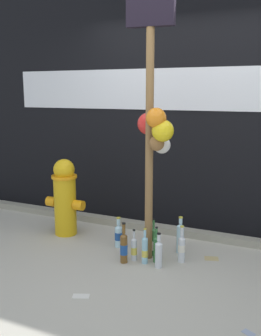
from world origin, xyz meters
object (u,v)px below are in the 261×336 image
object	(u,v)px
bottle_1	(124,247)
bottle_4	(159,253)
bottle_0	(182,248)
bottle_5	(145,250)
bottle_8	(156,248)
fire_hydrant	(65,197)
bottle_2	(134,249)
bottle_7	(180,237)
memorial_post	(154,106)
bottle_3	(153,242)
bottle_6	(119,235)

from	to	relation	value
bottle_1	bottle_4	distance (m)	0.35
bottle_0	bottle_5	size ratio (longest dim) A/B	1.04
bottle_4	bottle_8	world-z (taller)	bottle_8
bottle_8	fire_hydrant	bearing A→B (deg)	167.10
fire_hydrant	bottle_2	size ratio (longest dim) A/B	2.80
bottle_8	bottle_7	bearing A→B (deg)	65.02
memorial_post	bottle_1	distance (m)	1.38
bottle_0	bottle_8	bearing A→B (deg)	-155.26
bottle_0	bottle_3	world-z (taller)	bottle_3
bottle_4	bottle_2	bearing A→B (deg)	169.64
bottle_3	bottle_4	distance (m)	0.29
bottle_0	bottle_7	world-z (taller)	bottle_7
bottle_1	bottle_6	bearing A→B (deg)	123.51
bottle_0	bottle_6	world-z (taller)	bottle_0
fire_hydrant	bottle_6	distance (m)	0.80
fire_hydrant	bottle_7	size ratio (longest dim) A/B	2.30
memorial_post	fire_hydrant	bearing A→B (deg)	169.40
bottle_2	bottle_6	bearing A→B (deg)	140.11
fire_hydrant	bottle_3	distance (m)	1.19
bottle_5	bottle_1	bearing A→B (deg)	-160.20
bottle_0	bottle_7	bearing A→B (deg)	110.41
memorial_post	bottle_5	bearing A→B (deg)	-99.42
memorial_post	bottle_4	world-z (taller)	memorial_post
bottle_0	bottle_2	world-z (taller)	bottle_0
memorial_post	bottle_0	world-z (taller)	memorial_post
bottle_1	bottle_4	xyz separation A→B (m)	(0.34, 0.04, -0.01)
bottle_3	bottle_4	xyz separation A→B (m)	(0.15, -0.25, 0.00)
bottle_2	bottle_3	bearing A→B (deg)	56.55
bottle_1	bottle_0	bearing A→B (deg)	25.60
fire_hydrant	bottle_7	world-z (taller)	fire_hydrant
memorial_post	bottle_6	bearing A→B (deg)	164.20
memorial_post	bottle_2	world-z (taller)	memorial_post
fire_hydrant	bottle_7	distance (m)	1.40
bottle_1	bottle_3	xyz separation A→B (m)	(0.20, 0.28, -0.01)
bottle_3	bottle_7	xyz separation A→B (m)	(0.23, 0.17, 0.03)
fire_hydrant	bottle_1	world-z (taller)	fire_hydrant
memorial_post	bottle_7	bearing A→B (deg)	49.04
bottle_6	bottle_5	bearing A→B (deg)	-32.26
fire_hydrant	bottle_5	size ratio (longest dim) A/B	2.50
bottle_0	bottle_1	world-z (taller)	bottle_1
memorial_post	bottle_6	world-z (taller)	memorial_post
bottle_1	bottle_5	size ratio (longest dim) A/B	1.14
bottle_3	bottle_8	size ratio (longest dim) A/B	1.07
memorial_post	fire_hydrant	size ratio (longest dim) A/B	2.89
bottle_4	bottle_6	distance (m)	0.63
memorial_post	bottle_5	world-z (taller)	memorial_post
bottle_4	bottle_1	bearing A→B (deg)	-173.65
memorial_post	bottle_1	world-z (taller)	memorial_post
fire_hydrant	bottle_0	bearing A→B (deg)	-7.03
fire_hydrant	bottle_5	bearing A→B (deg)	-17.21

